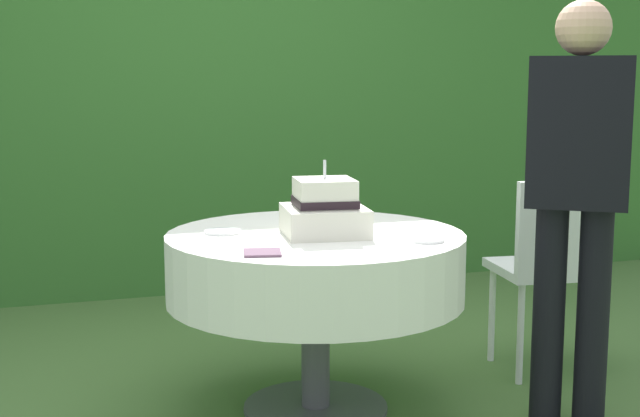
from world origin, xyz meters
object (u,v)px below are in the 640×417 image
object	(u,v)px
napkin_stack	(262,253)
garden_chair	(549,257)
serving_plate_far	(223,232)
wedding_cake	(325,210)
cake_table	(315,267)
serving_plate_near	(427,240)
standing_person	(576,186)

from	to	relation	value
napkin_stack	garden_chair	size ratio (longest dim) A/B	0.14
serving_plate_far	wedding_cake	bearing A→B (deg)	-21.55
cake_table	wedding_cake	bearing A→B (deg)	-50.74
serving_plate_near	napkin_stack	world-z (taller)	serving_plate_near
cake_table	standing_person	bearing A→B (deg)	-27.07
wedding_cake	serving_plate_near	size ratio (longest dim) A/B	2.71
cake_table	napkin_stack	xyz separation A→B (m)	(-0.29, -0.32, 0.14)
napkin_stack	standing_person	bearing A→B (deg)	-6.02
cake_table	standing_person	size ratio (longest dim) A/B	0.73
serving_plate_near	standing_person	xyz separation A→B (m)	(0.52, -0.16, 0.20)
serving_plate_near	garden_chair	size ratio (longest dim) A/B	0.14
wedding_cake	standing_person	size ratio (longest dim) A/B	0.22
standing_person	garden_chair	bearing A→B (deg)	66.05
serving_plate_near	napkin_stack	bearing A→B (deg)	-176.83
serving_plate_far	standing_person	world-z (taller)	standing_person
garden_chair	standing_person	distance (m)	0.69
serving_plate_near	serving_plate_far	bearing A→B (deg)	149.99
garden_chair	standing_person	world-z (taller)	standing_person
napkin_stack	garden_chair	world-z (taller)	garden_chair
serving_plate_near	standing_person	bearing A→B (deg)	-16.76
wedding_cake	standing_person	bearing A→B (deg)	-25.95
wedding_cake	napkin_stack	xyz separation A→B (m)	(-0.32, -0.29, -0.09)
standing_person	wedding_cake	bearing A→B (deg)	154.05
serving_plate_near	serving_plate_far	xyz separation A→B (m)	(-0.69, 0.40, 0.00)
wedding_cake	napkin_stack	bearing A→B (deg)	-138.26
napkin_stack	standing_person	xyz separation A→B (m)	(1.16, -0.12, 0.20)
wedding_cake	serving_plate_near	distance (m)	0.41
wedding_cake	serving_plate_far	xyz separation A→B (m)	(-0.37, 0.15, -0.09)
serving_plate_near	standing_person	world-z (taller)	standing_person
napkin_stack	garden_chair	xyz separation A→B (m)	(1.39, 0.40, -0.19)
wedding_cake	napkin_stack	size ratio (longest dim) A/B	2.70
napkin_stack	cake_table	bearing A→B (deg)	47.77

